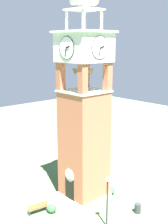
# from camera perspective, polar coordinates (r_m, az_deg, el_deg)

# --- Properties ---
(ground) EXTENTS (80.00, 80.00, 0.00)m
(ground) POSITION_cam_1_polar(r_m,az_deg,el_deg) (27.07, -0.00, -16.13)
(ground) COLOR #517547
(clock_tower) EXTENTS (3.85, 3.85, 17.22)m
(clock_tower) POSITION_cam_1_polar(r_m,az_deg,el_deg) (24.41, -0.00, -1.49)
(clock_tower) COLOR #AD5B42
(clock_tower) RESTS_ON ground
(park_bench) EXTENTS (0.70, 1.65, 0.95)m
(park_bench) POSITION_cam_1_polar(r_m,az_deg,el_deg) (24.79, -9.08, -17.99)
(park_bench) COLOR brown
(park_bench) RESTS_ON ground
(lamp_post) EXTENTS (0.36, 0.36, 3.97)m
(lamp_post) POSITION_cam_1_polar(r_m,az_deg,el_deg) (21.93, 4.58, -15.47)
(lamp_post) COLOR black
(lamp_post) RESTS_ON ground
(trash_bin) EXTENTS (0.52, 0.52, 0.80)m
(trash_bin) POSITION_cam_1_polar(r_m,az_deg,el_deg) (24.97, 10.44, -18.02)
(trash_bin) COLOR #2D2D33
(trash_bin) RESTS_ON ground
(shrub_near_entry) EXTENTS (1.19, 1.19, 0.64)m
(shrub_near_entry) POSITION_cam_1_polar(r_m,az_deg,el_deg) (27.44, 4.77, -15.00)
(shrub_near_entry) COLOR #336638
(shrub_near_entry) RESTS_ON ground
(shrub_left_of_tower) EXTENTS (0.73, 0.73, 0.73)m
(shrub_left_of_tower) POSITION_cam_1_polar(r_m,az_deg,el_deg) (24.78, -6.36, -18.24)
(shrub_left_of_tower) COLOR #336638
(shrub_left_of_tower) RESTS_ON ground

